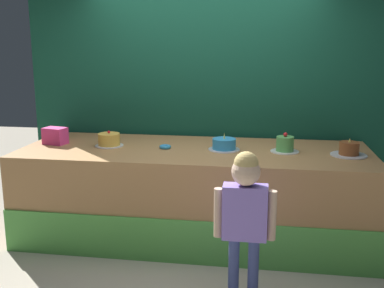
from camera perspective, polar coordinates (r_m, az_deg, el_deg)
name	(u,v)px	position (r m, az deg, el deg)	size (l,w,h in m)	color
ground_plane	(184,263)	(4.21, -0.96, -14.54)	(12.00, 12.00, 0.00)	#BCB29E
stage_platform	(195,193)	(4.59, 0.32, -6.12)	(3.37, 1.24, 0.90)	#B27F4C
curtain_backdrop	(204,99)	(5.10, 1.53, 5.65)	(3.95, 0.08, 2.61)	#144C38
child_figure	(245,207)	(3.36, 6.58, -7.81)	(0.45, 0.21, 1.17)	#3F4C8C
pink_box	(55,136)	(4.87, -16.60, 0.98)	(0.22, 0.15, 0.17)	#F13D90
donut	(165,147)	(4.49, -3.35, -0.34)	(0.11, 0.11, 0.03)	#3399D8
cake_far_left	(109,140)	(4.65, -10.24, 0.49)	(0.28, 0.28, 0.16)	silver
cake_center_left	(224,145)	(4.43, 4.00, -0.07)	(0.30, 0.30, 0.17)	silver
cake_center_right	(285,145)	(4.42, 11.44, -0.11)	(0.27, 0.27, 0.19)	white
cake_far_right	(349,150)	(4.44, 18.88, -0.68)	(0.33, 0.33, 0.17)	silver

